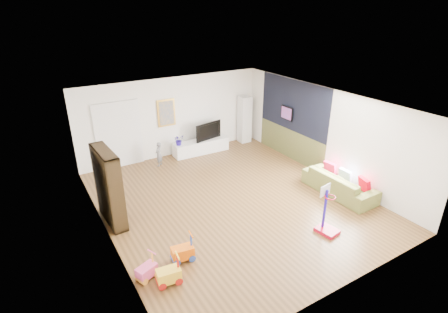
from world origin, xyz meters
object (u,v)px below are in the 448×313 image
media_console (201,147)px  basketball_hoop (330,211)px  bookshelf (109,187)px  sofa (339,183)px

media_console → basketball_hoop: bearing=-85.3°
media_console → basketball_hoop: (0.31, -5.72, 0.36)m
bookshelf → media_console: bearing=31.8°
media_console → sofa: (1.94, -4.57, 0.08)m
bookshelf → basketball_hoop: bookshelf is taller
sofa → basketball_hoop: 2.01m
bookshelf → sofa: bearing=-21.3°
media_console → sofa: size_ratio=0.94×
bookshelf → basketball_hoop: size_ratio=1.58×
media_console → bookshelf: bearing=-143.8°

